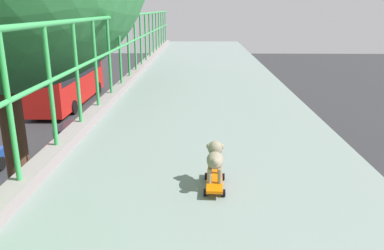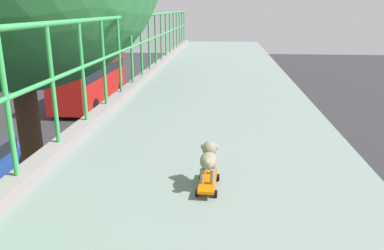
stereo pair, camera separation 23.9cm
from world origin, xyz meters
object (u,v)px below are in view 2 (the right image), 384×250
car_red_taxi_seventh (98,137)px  city_bus (91,76)px  car_white_fifth (21,215)px  small_dog (209,157)px  toy_skateboard (208,181)px

car_red_taxi_seventh → city_bus: (-3.73, 9.99, 1.31)m
car_white_fifth → small_dog: 10.76m
toy_skateboard → small_dog: bearing=88.4°
small_dog → toy_skateboard: bearing=-91.6°
car_white_fifth → small_dog: size_ratio=11.68×
toy_skateboard → car_red_taxi_seventh: bearing=112.5°
car_white_fifth → small_dog: (6.17, -7.22, 5.07)m
car_white_fifth → toy_skateboard: 10.70m
car_white_fifth → city_bus: (-3.77, 17.68, 1.33)m
car_red_taxi_seventh → small_dog: size_ratio=11.00×
car_white_fifth → city_bus: size_ratio=0.41×
toy_skateboard → city_bus: bearing=111.7°
car_red_taxi_seventh → car_white_fifth: bearing=-89.7°
car_white_fifth → car_red_taxi_seventh: bearing=90.3°
car_red_taxi_seventh → city_bus: size_ratio=0.39×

